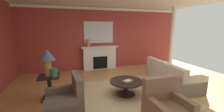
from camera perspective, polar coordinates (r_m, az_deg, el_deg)
The scene contains 17 objects.
ground_plane at distance 4.65m, azimuth 5.31°, elevation -14.63°, with size 9.76×9.76×0.00m, color tan.
wall_fireplace at distance 7.19m, azimuth -4.16°, elevation 6.99°, with size 8.11×0.12×3.00m, color #9E3833.
crown_moulding at distance 7.14m, azimuth -4.18°, elevation 18.36°, with size 8.11×0.08×0.12m, color white.
area_rug at distance 4.58m, azimuth 5.59°, elevation -14.97°, with size 3.39×2.78×0.01m, color tan.
fireplace at distance 7.08m, azimuth -4.93°, elevation -0.90°, with size 1.80×0.35×1.14m.
mantel_mirror at distance 7.05m, azimuth -5.32°, elevation 9.41°, with size 1.43×0.04×1.03m, color silver.
sofa at distance 5.59m, azimuth 22.42°, elevation -7.65°, with size 1.00×2.14×0.85m.
armchair_near_window at distance 3.64m, azimuth -17.89°, elevation -17.47°, with size 0.86×0.86×0.95m.
armchair_facing_fireplace at distance 3.44m, azimuth 20.89°, elevation -19.52°, with size 0.81×0.81×0.95m.
coffee_table at distance 4.44m, azimuth 5.67°, elevation -11.16°, with size 1.00×1.00×0.45m.
side_table at distance 4.51m, azimuth -23.66°, elevation -10.84°, with size 0.56×0.56×0.70m.
table_lamp at distance 4.29m, azimuth -24.51°, elevation -0.53°, with size 0.44×0.44×0.75m.
vase_on_side_table at distance 4.25m, azimuth -22.24°, elevation -6.12°, with size 0.18×0.18×0.23m, color #33703D.
vase_mantel_left at distance 6.82m, azimuth -9.49°, elevation 5.16°, with size 0.14×0.14×0.36m, color #B7892D.
book_red_cover at distance 4.30m, azimuth 6.11°, elevation -10.08°, with size 0.23×0.19×0.03m, color tan.
book_art_folio at distance 4.26m, azimuth 6.35°, elevation -9.84°, with size 0.24×0.16×0.03m, color tan.
column_white at distance 7.52m, azimuth 22.83°, elevation 6.33°, with size 0.20×0.20×3.00m, color white.
Camera 1 is at (-1.64, -3.85, 2.02)m, focal length 22.85 mm.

